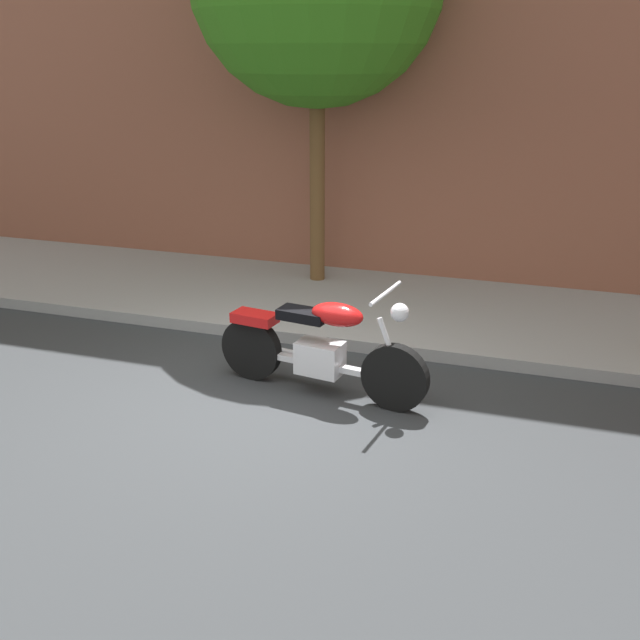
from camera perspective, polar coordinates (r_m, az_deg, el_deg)
ground_plane at (r=7.01m, az=-4.79°, el=-6.54°), size 60.00×60.00×0.00m
sidewalk at (r=9.44m, az=1.78°, el=1.29°), size 18.74×2.69×0.14m
motorcycle at (r=7.01m, az=0.00°, el=-2.21°), size 2.19×0.74×1.15m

